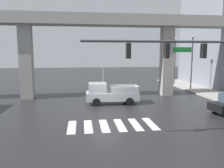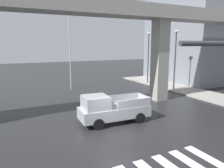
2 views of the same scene
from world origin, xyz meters
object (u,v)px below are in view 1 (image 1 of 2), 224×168
street_lamp_far_north (175,56)px  flagpole (104,44)px  pickup_truck (109,94)px  traffic_signal_mast (205,58)px  street_lamp_mid_block (192,56)px

street_lamp_far_north → flagpole: flagpole is taller
flagpole → pickup_truck: bearing=-93.5°
traffic_signal_mast → street_lamp_mid_block: bearing=65.0°
street_lamp_mid_block → street_lamp_far_north: same height
street_lamp_mid_block → flagpole: (-11.13, 6.08, 1.80)m
street_lamp_mid_block → flagpole: size_ratio=0.65×
traffic_signal_mast → flagpole: 22.45m
traffic_signal_mast → pickup_truck: bearing=115.4°
street_lamp_mid_block → street_lamp_far_north: size_ratio=1.00×
street_lamp_far_north → flagpole: size_ratio=0.65×
street_lamp_far_north → flagpole: 11.29m
street_lamp_mid_block → flagpole: flagpole is taller
pickup_truck → street_lamp_mid_block: bearing=29.1°
pickup_truck → street_lamp_mid_block: street_lamp_mid_block is taller
street_lamp_mid_block → pickup_truck: bearing=-150.9°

